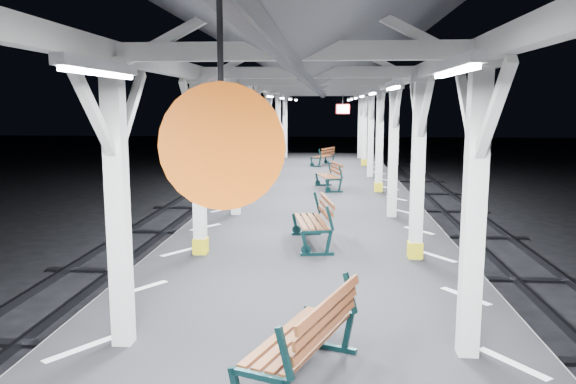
# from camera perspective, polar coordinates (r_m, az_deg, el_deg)

# --- Properties ---
(ground) EXTENTS (120.00, 120.00, 0.00)m
(ground) POSITION_cam_1_polar(r_m,az_deg,el_deg) (9.02, 1.27, -16.16)
(ground) COLOR black
(ground) RESTS_ON ground
(platform) EXTENTS (6.00, 50.00, 1.00)m
(platform) POSITION_cam_1_polar(r_m,az_deg,el_deg) (8.82, 1.28, -13.22)
(platform) COLOR black
(platform) RESTS_ON ground
(hazard_stripes_left) EXTENTS (1.00, 48.00, 0.01)m
(hazard_stripes_left) POSITION_cam_1_polar(r_m,az_deg,el_deg) (9.09, -14.53, -9.43)
(hazard_stripes_left) COLOR silver
(hazard_stripes_left) RESTS_ON platform
(hazard_stripes_right) EXTENTS (1.00, 48.00, 0.01)m
(hazard_stripes_right) POSITION_cam_1_polar(r_m,az_deg,el_deg) (8.87, 17.57, -10.04)
(hazard_stripes_right) COLOR silver
(hazard_stripes_right) RESTS_ON platform
(canopy) EXTENTS (5.40, 49.00, 4.65)m
(canopy) POSITION_cam_1_polar(r_m,az_deg,el_deg) (8.19, 1.38, 14.07)
(canopy) COLOR silver
(canopy) RESTS_ON platform
(bench_near) EXTENTS (1.24, 1.90, 0.97)m
(bench_near) POSITION_cam_1_polar(r_m,az_deg,el_deg) (5.80, 2.19, -14.46)
(bench_near) COLOR black
(bench_near) RESTS_ON platform
(bench_mid) EXTENTS (0.94, 1.86, 0.96)m
(bench_mid) POSITION_cam_1_polar(r_m,az_deg,el_deg) (11.36, 2.90, -2.85)
(bench_mid) COLOR black
(bench_mid) RESTS_ON platform
(bench_far) EXTENTS (0.96, 1.73, 0.89)m
(bench_far) POSITION_cam_1_polar(r_m,az_deg,el_deg) (18.92, 4.41, 1.72)
(bench_far) COLOR black
(bench_far) RESTS_ON platform
(bench_extra) EXTENTS (1.16, 1.66, 0.85)m
(bench_extra) POSITION_cam_1_polar(r_m,az_deg,el_deg) (26.37, 3.74, 3.68)
(bench_extra) COLOR black
(bench_extra) RESTS_ON platform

